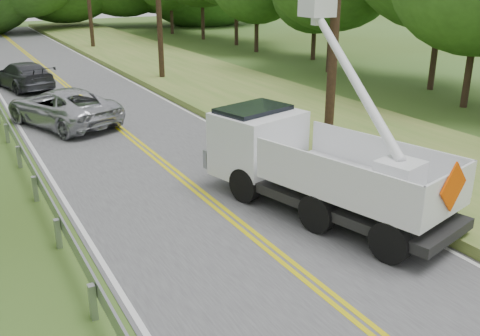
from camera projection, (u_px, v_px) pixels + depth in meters
road at (135, 140)px, 19.59m from camera, size 7.20×96.00×0.03m
guardrail at (13, 135)px, 18.30m from camera, size 0.18×48.00×0.77m
tall_grass_verge at (294, 113)px, 22.78m from camera, size 7.00×96.00×0.30m
bucket_truck at (300, 145)px, 14.07m from camera, size 4.38×7.38×6.60m
suv_silver at (62, 107)px, 21.28m from camera, size 4.23×5.93×1.50m
suv_darkgrey at (23, 75)px, 28.01m from camera, size 2.94×5.16×1.41m
yard_sign at (412, 161)px, 15.96m from camera, size 0.47×0.20×0.71m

